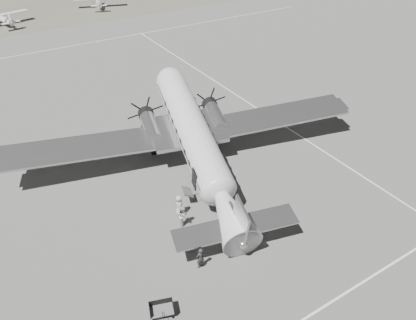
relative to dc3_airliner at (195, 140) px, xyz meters
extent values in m
plane|color=slate|center=(-0.32, -2.05, -3.04)|extent=(260.00, 260.00, 0.00)
cube|color=white|center=(-0.32, -16.05, -3.04)|extent=(60.00, 0.15, 0.01)
cube|color=white|center=(11.68, -2.05, -3.04)|extent=(0.15, 80.00, 0.01)
cube|color=white|center=(-0.32, 37.95, -3.04)|extent=(90.00, 0.15, 0.01)
imported|color=#2C2C2C|center=(-5.26, -9.53, -2.22)|extent=(0.64, 0.46, 1.64)
imported|color=silver|center=(-4.27, -5.48, -2.18)|extent=(0.97, 1.05, 1.74)
imported|color=#BABAB8|center=(-3.99, -4.32, -2.17)|extent=(0.72, 0.95, 1.76)
camera|label=1|loc=(-14.28, -25.06, 17.93)|focal=35.00mm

